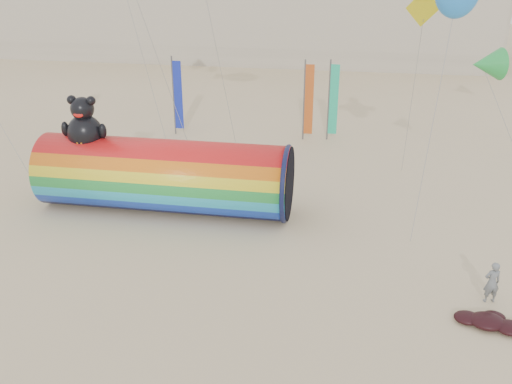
# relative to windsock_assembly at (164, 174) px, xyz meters

# --- Properties ---
(ground) EXTENTS (160.00, 160.00, 0.00)m
(ground) POSITION_rel_windsock_assembly_xyz_m (4.38, -4.16, -1.82)
(ground) COLOR #CCB58C
(ground) RESTS_ON ground
(windsock_assembly) EXTENTS (11.93, 3.63, 5.50)m
(windsock_assembly) POSITION_rel_windsock_assembly_xyz_m (0.00, 0.00, 0.00)
(windsock_assembly) COLOR red
(windsock_assembly) RESTS_ON ground
(kite_handler) EXTENTS (0.66, 0.51, 1.60)m
(kite_handler) POSITION_rel_windsock_assembly_xyz_m (13.87, -5.48, -1.02)
(kite_handler) COLOR slate
(kite_handler) RESTS_ON ground
(fabric_bundle) EXTENTS (2.62, 1.35, 0.41)m
(fabric_bundle) POSITION_rel_windsock_assembly_xyz_m (13.71, -6.98, -1.65)
(fabric_bundle) COLOR black
(fabric_bundle) RESTS_ON ground
(festival_banners) EXTENTS (10.78, 0.69, 5.20)m
(festival_banners) POSITION_rel_windsock_assembly_xyz_m (3.33, 11.82, 0.81)
(festival_banners) COLOR #59595E
(festival_banners) RESTS_ON ground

